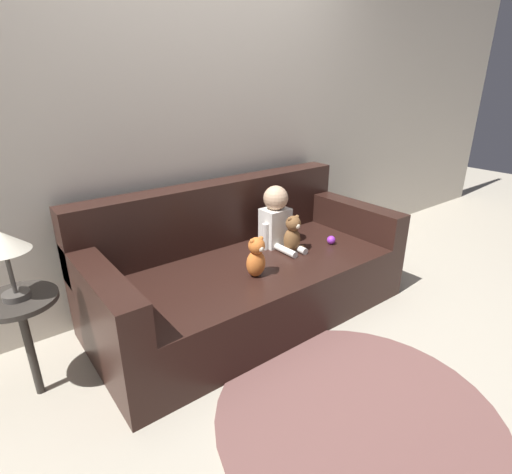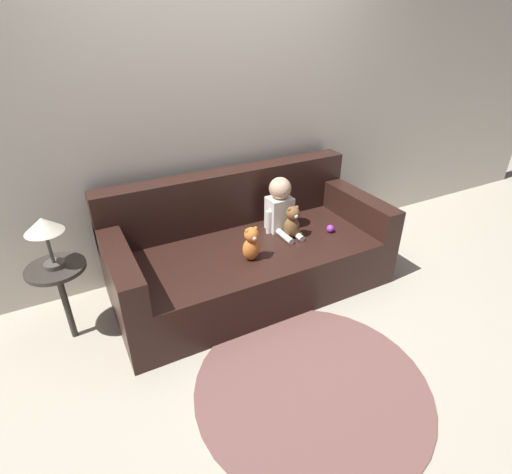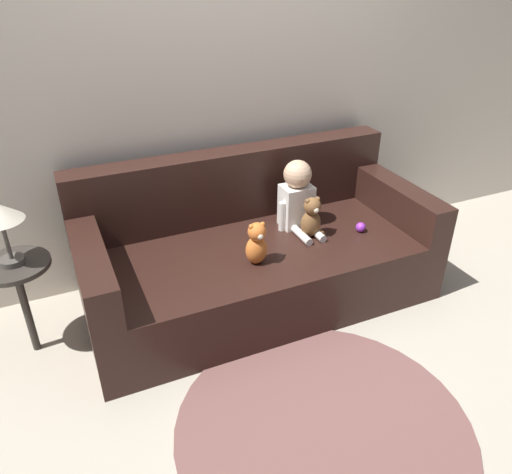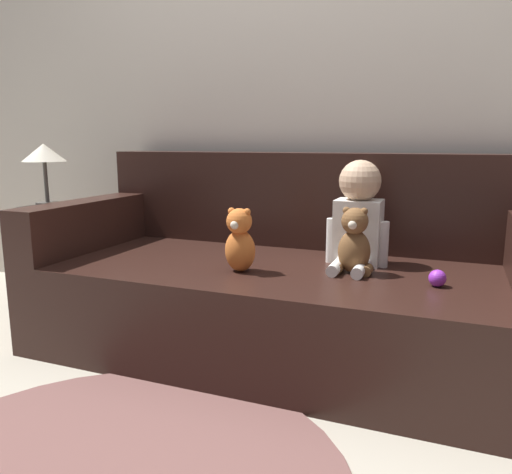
{
  "view_description": "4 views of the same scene",
  "coord_description": "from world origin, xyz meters",
  "px_view_note": "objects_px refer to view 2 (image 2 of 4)",
  "views": [
    {
      "loc": [
        -1.42,
        -1.9,
        1.52
      ],
      "look_at": [
        -0.0,
        -0.06,
        0.58
      ],
      "focal_mm": 28.0,
      "sensor_mm": 36.0,
      "label": 1
    },
    {
      "loc": [
        -1.18,
        -2.3,
        1.91
      ],
      "look_at": [
        -0.01,
        -0.08,
        0.5
      ],
      "focal_mm": 28.0,
      "sensor_mm": 36.0,
      "label": 2
    },
    {
      "loc": [
        -1.06,
        -2.33,
        1.9
      ],
      "look_at": [
        -0.07,
        -0.11,
        0.51
      ],
      "focal_mm": 35.0,
      "sensor_mm": 36.0,
      "label": 3
    },
    {
      "loc": [
        0.67,
        -1.95,
        0.9
      ],
      "look_at": [
        -0.09,
        -0.05,
        0.51
      ],
      "focal_mm": 35.0,
      "sensor_mm": 36.0,
      "label": 4
    }
  ],
  "objects_px": {
    "teddy_bear_brown": "(292,223)",
    "side_table": "(50,251)",
    "couch": "(248,252)",
    "toy_ball": "(330,229)",
    "person_baby": "(280,206)",
    "plush_toy_side": "(251,244)"
  },
  "relations": [
    {
      "from": "person_baby",
      "to": "toy_ball",
      "type": "xyz_separation_m",
      "value": [
        0.33,
        -0.23,
        -0.17
      ]
    },
    {
      "from": "couch",
      "to": "side_table",
      "type": "distance_m",
      "value": 1.37
    },
    {
      "from": "teddy_bear_brown",
      "to": "side_table",
      "type": "bearing_deg",
      "value": 175.92
    },
    {
      "from": "person_baby",
      "to": "plush_toy_side",
      "type": "xyz_separation_m",
      "value": [
        -0.41,
        -0.29,
        -0.08
      ]
    },
    {
      "from": "toy_ball",
      "to": "side_table",
      "type": "height_order",
      "value": "side_table"
    },
    {
      "from": "couch",
      "to": "toy_ball",
      "type": "relative_size",
      "value": 33.89
    },
    {
      "from": "person_baby",
      "to": "side_table",
      "type": "xyz_separation_m",
      "value": [
        -1.62,
        -0.04,
        0.07
      ]
    },
    {
      "from": "plush_toy_side",
      "to": "toy_ball",
      "type": "bearing_deg",
      "value": 5.08
    },
    {
      "from": "plush_toy_side",
      "to": "toy_ball",
      "type": "height_order",
      "value": "plush_toy_side"
    },
    {
      "from": "side_table",
      "to": "couch",
      "type": "bearing_deg",
      "value": -0.07
    },
    {
      "from": "teddy_bear_brown",
      "to": "side_table",
      "type": "relative_size",
      "value": 0.29
    },
    {
      "from": "couch",
      "to": "person_baby",
      "type": "distance_m",
      "value": 0.44
    },
    {
      "from": "teddy_bear_brown",
      "to": "toy_ball",
      "type": "distance_m",
      "value": 0.33
    },
    {
      "from": "person_baby",
      "to": "side_table",
      "type": "distance_m",
      "value": 1.62
    },
    {
      "from": "couch",
      "to": "teddy_bear_brown",
      "type": "height_order",
      "value": "couch"
    },
    {
      "from": "plush_toy_side",
      "to": "side_table",
      "type": "relative_size",
      "value": 0.29
    },
    {
      "from": "couch",
      "to": "toy_ball",
      "type": "distance_m",
      "value": 0.68
    },
    {
      "from": "plush_toy_side",
      "to": "toy_ball",
      "type": "xyz_separation_m",
      "value": [
        0.73,
        0.07,
        -0.09
      ]
    },
    {
      "from": "toy_ball",
      "to": "side_table",
      "type": "bearing_deg",
      "value": 174.37
    },
    {
      "from": "person_baby",
      "to": "plush_toy_side",
      "type": "bearing_deg",
      "value": -144.05
    },
    {
      "from": "couch",
      "to": "person_baby",
      "type": "height_order",
      "value": "couch"
    },
    {
      "from": "couch",
      "to": "side_table",
      "type": "relative_size",
      "value": 2.33
    }
  ]
}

